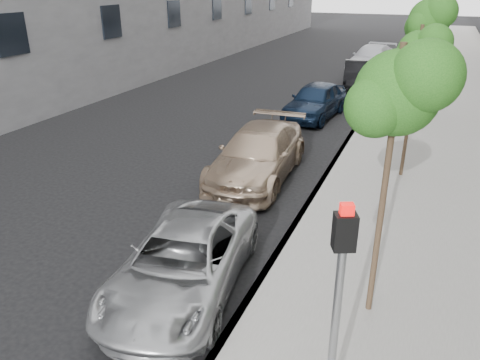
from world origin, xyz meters
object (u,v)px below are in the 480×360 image
Objects in this scene: tree_mid at (420,53)px; minivan at (183,261)px; sedan_blue at (316,100)px; sedan_rear at (372,58)px; sedan_black at (358,74)px; signal_pole at (338,296)px; tree_near at (399,94)px; suv at (258,154)px; tree_far at (430,20)px.

minivan is (-3.33, -7.07, -2.99)m from tree_mid.
sedan_blue is (-0.63, 12.62, 0.11)m from minivan.
sedan_black is at bearing -82.45° from sedan_rear.
tree_near is at bearing 60.74° from signal_pole.
suv is (-3.73, 7.55, -1.36)m from signal_pole.
tree_far is 1.07× the size of minivan.
tree_far reaches higher than tree_near.
signal_pole is at bearing -66.46° from suv.
tree_mid reaches higher than sedan_black.
signal_pole is at bearing -91.36° from tree_mid.
suv is at bearing -159.90° from tree_mid.
suv is 19.12m from sedan_rear.
suv is (-3.94, -1.44, -2.88)m from tree_mid.
tree_far reaches higher than minivan.
minivan is at bearing -98.95° from sedan_black.
sedan_black is (0.62, 13.81, -0.05)m from suv.
tree_near is 3.09m from signal_pole.
sedan_blue is 1.04× the size of sedan_black.
tree_far reaches higher than sedan_rear.
tree_far is 0.96× the size of suv.
tree_far is (0.00, 6.50, 0.37)m from tree_mid.
sedan_black is (0.00, 19.44, 0.06)m from minivan.
tree_mid is at bearing -71.79° from sedan_rear.
sedan_blue is at bearing 80.09° from signal_pole.
sedan_blue is (-3.96, 12.05, -3.17)m from tree_near.
tree_far is 1.16× the size of sedan_black.
tree_near is at bearing -54.79° from suv.
minivan is 1.04× the size of sedan_blue.
tree_near is at bearing -90.00° from tree_far.
sedan_blue is 6.85m from sedan_black.
sedan_blue is (-3.96, 5.55, -2.88)m from tree_mid.
tree_mid is at bearing -83.89° from sedan_black.
tree_far is 5.21m from sedan_blue.
tree_near is 7.15m from suv.
tree_mid is 0.85× the size of suv.
sedan_black is at bearing 119.55° from tree_far.
tree_far is at bearing 64.85° from signal_pole.
sedan_rear is at bearing 72.30° from signal_pole.
tree_near is at bearing -88.95° from sedan_black.
sedan_blue is 12.13m from sedan_rear.
minivan is (-3.33, -0.57, -3.27)m from tree_near.
sedan_blue is 0.80× the size of sedan_rear.
minivan is 0.83× the size of sedan_rear.
tree_near is 13.08m from sedan_blue.
minivan is 1.08× the size of sedan_black.
tree_mid is 0.80× the size of sedan_rear.
tree_near is at bearing -90.00° from tree_mid.
tree_far is at bearing -65.86° from sedan_rear.
signal_pole is 0.59× the size of sedan_rear.
minivan is at bearing -80.89° from sedan_blue.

